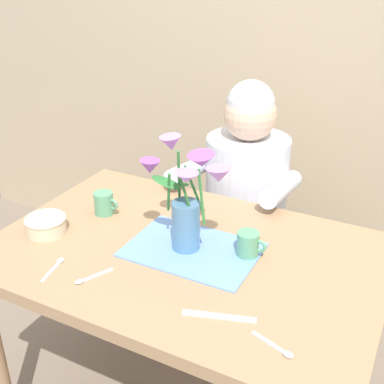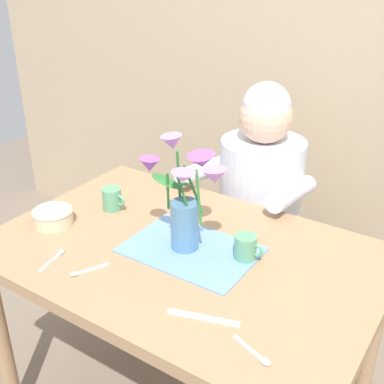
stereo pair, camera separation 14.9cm
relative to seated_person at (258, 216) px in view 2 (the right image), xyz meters
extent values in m
cube|color=tan|center=(0.04, 0.43, 0.69)|extent=(4.00, 0.10, 2.50)
cube|color=#9E7A56|center=(0.04, -0.62, 0.16)|extent=(1.20, 0.80, 0.04)
cylinder|color=#9E7A56|center=(-0.50, -0.96, -0.21)|extent=(0.06, 0.06, 0.70)
cylinder|color=#9E7A56|center=(-0.50, -0.28, -0.21)|extent=(0.06, 0.06, 0.70)
cylinder|color=#9E7A56|center=(0.58, -0.28, -0.21)|extent=(0.06, 0.06, 0.70)
cylinder|color=#4C4C56|center=(0.00, 0.00, -0.36)|extent=(0.30, 0.30, 0.40)
cylinder|color=silver|center=(0.00, 0.00, 0.09)|extent=(0.34, 0.34, 0.50)
sphere|color=#DBB293|center=(0.00, 0.00, 0.44)|extent=(0.21, 0.21, 0.21)
sphere|color=silver|center=(0.00, 0.00, 0.48)|extent=(0.19, 0.19, 0.19)
cylinder|color=silver|center=(-0.19, -0.14, 0.22)|extent=(0.07, 0.33, 0.12)
cylinder|color=silver|center=(0.19, -0.14, 0.22)|extent=(0.07, 0.33, 0.12)
cube|color=#6B93D1|center=(0.06, -0.60, 0.18)|extent=(0.40, 0.28, 0.00)
cylinder|color=teal|center=(0.04, -0.60, 0.26)|extent=(0.09, 0.09, 0.16)
cylinder|color=#2D7533|center=(0.09, -0.61, 0.37)|extent=(0.04, 0.02, 0.17)
cone|color=#CC7FDB|center=(0.15, -0.62, 0.46)|extent=(0.10, 0.10, 0.05)
sphere|color=#E5D14C|center=(0.15, -0.62, 0.46)|extent=(0.02, 0.02, 0.02)
cylinder|color=#2D7533|center=(0.05, -0.58, 0.37)|extent=(0.05, 0.05, 0.16)
cone|color=#A351B7|center=(0.06, -0.55, 0.46)|extent=(0.11, 0.11, 0.05)
sphere|color=#E5D14C|center=(0.06, -0.55, 0.46)|extent=(0.02, 0.02, 0.02)
cylinder|color=#2D7533|center=(0.01, -0.59, 0.40)|extent=(0.03, 0.06, 0.21)
cone|color=#CC7FDB|center=(-0.03, -0.57, 0.51)|extent=(0.09, 0.09, 0.05)
sphere|color=#E5D14C|center=(-0.03, -0.57, 0.51)|extent=(0.02, 0.02, 0.02)
cylinder|color=#2D7533|center=(-0.01, -0.62, 0.37)|extent=(0.04, 0.06, 0.15)
cone|color=#A351B7|center=(-0.06, -0.64, 0.45)|extent=(0.09, 0.09, 0.04)
sphere|color=#E5D14C|center=(-0.06, -0.64, 0.45)|extent=(0.02, 0.02, 0.02)
cylinder|color=#2D7533|center=(0.05, -0.62, 0.37)|extent=(0.03, 0.04, 0.15)
cone|color=#CC7FDB|center=(0.06, -0.64, 0.44)|extent=(0.09, 0.09, 0.03)
sphere|color=#E5D14C|center=(0.06, -0.64, 0.45)|extent=(0.02, 0.02, 0.02)
ellipsoid|color=#2D7533|center=(0.00, -0.56, 0.37)|extent=(0.09, 0.09, 0.04)
ellipsoid|color=#2D7533|center=(-0.02, -0.63, 0.40)|extent=(0.09, 0.07, 0.05)
cylinder|color=beige|center=(-0.42, -0.73, 0.20)|extent=(0.13, 0.13, 0.05)
torus|color=beige|center=(-0.42, -0.73, 0.23)|extent=(0.14, 0.14, 0.01)
cube|color=silver|center=(0.26, -0.85, 0.18)|extent=(0.19, 0.07, 0.00)
cylinder|color=#569970|center=(-0.33, -0.53, 0.22)|extent=(0.07, 0.07, 0.08)
torus|color=#569970|center=(-0.29, -0.53, 0.22)|extent=(0.04, 0.01, 0.04)
cylinder|color=#569970|center=(0.22, -0.55, 0.22)|extent=(0.07, 0.07, 0.08)
torus|color=#569970|center=(0.26, -0.55, 0.22)|extent=(0.04, 0.01, 0.04)
cube|color=silver|center=(-0.25, -0.89, 0.18)|extent=(0.03, 0.10, 0.00)
ellipsoid|color=silver|center=(-0.26, -0.84, 0.18)|extent=(0.03, 0.03, 0.01)
cube|color=silver|center=(0.40, -0.88, 0.18)|extent=(0.10, 0.04, 0.00)
ellipsoid|color=silver|center=(0.46, -0.90, 0.18)|extent=(0.03, 0.03, 0.01)
cube|color=silver|center=(-0.12, -0.85, 0.18)|extent=(0.05, 0.09, 0.00)
ellipsoid|color=silver|center=(-0.15, -0.90, 0.18)|extent=(0.03, 0.03, 0.01)
camera|label=1|loc=(0.65, -1.75, 1.02)|focal=46.09mm
camera|label=2|loc=(0.78, -1.68, 1.02)|focal=46.09mm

